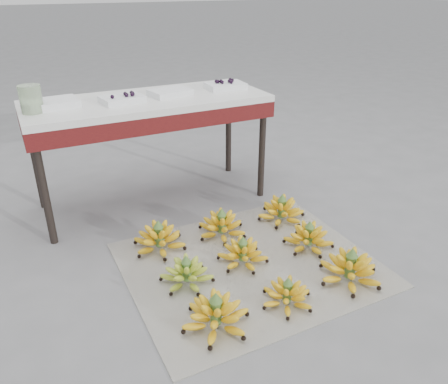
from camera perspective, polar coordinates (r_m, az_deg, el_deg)
name	(u,v)px	position (r m, az deg, el deg)	size (l,w,h in m)	color
ground	(235,266)	(2.32, 1.51, -9.60)	(60.00, 60.00, 0.00)	slate
newspaper_mat	(249,264)	(2.33, 3.34, -9.42)	(1.25, 1.05, 0.01)	silver
bunch_front_left	(216,315)	(1.92, -1.06, -15.79)	(0.34, 0.34, 0.18)	yellow
bunch_front_center	(287,295)	(2.06, 8.25, -13.16)	(0.30, 0.30, 0.15)	yellow
bunch_front_right	(350,269)	(2.26, 16.12, -9.69)	(0.41, 0.41, 0.19)	yellow
bunch_mid_left	(187,274)	(2.17, -4.90, -10.56)	(0.30, 0.30, 0.16)	#83A82A
bunch_mid_center	(243,254)	(2.30, 2.45, -8.05)	(0.31, 0.31, 0.16)	yellow
bunch_mid_right	(309,238)	(2.47, 10.99, -5.93)	(0.35, 0.35, 0.17)	yellow
bunch_back_left	(159,239)	(2.44, -8.45, -6.09)	(0.37, 0.37, 0.18)	yellow
bunch_back_center	(222,226)	(2.53, -0.30, -4.44)	(0.31, 0.31, 0.17)	yellow
bunch_back_right	(281,211)	(2.71, 7.52, -2.47)	(0.36, 0.36, 0.18)	yellow
vendor_table	(148,111)	(2.78, -9.86, 10.40)	(1.46, 0.58, 0.70)	black
tray_far_left	(53,104)	(2.67, -21.44, 10.69)	(0.28, 0.21, 0.04)	silver
tray_left	(122,99)	(2.67, -13.14, 11.76)	(0.26, 0.20, 0.06)	silver
tray_right	(170,92)	(2.79, -7.06, 12.77)	(0.27, 0.21, 0.04)	silver
tray_far_right	(225,86)	(2.95, 0.18, 13.73)	(0.25, 0.19, 0.06)	silver
glass_jar	(31,99)	(2.60, -23.91, 11.04)	(0.12, 0.12, 0.15)	beige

